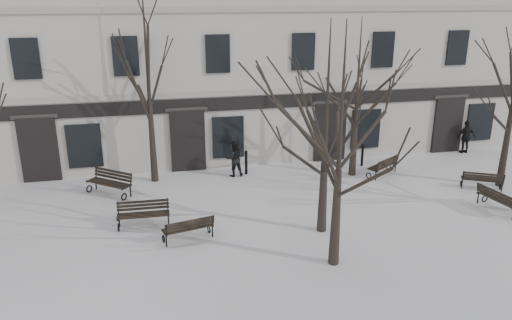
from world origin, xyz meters
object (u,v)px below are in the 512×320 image
object	(u,v)px
tree_2	(341,120)
bench_1	(188,228)
tree_1	(327,105)
bench_4	(384,165)
bench_0	(143,213)
bench_5	(498,199)
bench_2	(482,180)
bench_3	(110,182)

from	to	relation	value
tree_2	bench_1	bearing A→B (deg)	149.69
tree_1	bench_4	size ratio (longest dim) A/B	3.94
bench_0	bench_5	size ratio (longest dim) A/B	1.00
bench_2	bench_4	bearing A→B (deg)	-9.71
bench_3	bench_1	bearing A→B (deg)	-20.35
tree_2	bench_3	world-z (taller)	tree_2
bench_2	bench_1	bearing A→B (deg)	36.71
bench_0	bench_4	size ratio (longest dim) A/B	1.01
bench_2	tree_1	bearing A→B (deg)	43.38
bench_2	bench_5	world-z (taller)	bench_5
bench_1	bench_4	xyz separation A→B (m)	(9.35, 4.46, 0.02)
bench_0	bench_1	size ratio (longest dim) A/B	1.03
tree_1	bench_5	xyz separation A→B (m)	(7.15, 0.10, -4.04)
tree_1	bench_4	distance (m)	7.79
bench_2	bench_5	distance (m)	2.24
bench_0	bench_2	size ratio (longest dim) A/B	1.08
tree_1	tree_2	distance (m)	2.26
bench_1	bench_5	world-z (taller)	bench_5
bench_4	bench_5	size ratio (longest dim) A/B	0.98
bench_1	bench_3	xyz separation A→B (m)	(-2.80, 4.84, 0.08)
bench_1	tree_2	bearing A→B (deg)	136.32
bench_2	bench_5	bearing A→B (deg)	96.67
tree_1	bench_3	bearing A→B (deg)	145.57
bench_3	bench_5	distance (m)	15.44
bench_1	bench_2	bearing A→B (deg)	175.27
tree_1	bench_5	size ratio (longest dim) A/B	3.88
tree_1	bench_5	world-z (taller)	tree_1
bench_4	bench_5	xyz separation A→B (m)	(2.46, -4.62, -0.00)
bench_1	tree_1	bearing A→B (deg)	163.37
tree_2	bench_0	xyz separation A→B (m)	(-5.73, 3.93, -4.09)
bench_2	bench_3	size ratio (longest dim) A/B	0.88
bench_0	bench_1	xyz separation A→B (m)	(1.48, -1.45, -0.03)
tree_2	bench_2	size ratio (longest dim) A/B	4.26
tree_1	bench_2	distance (m)	9.22
bench_3	bench_4	xyz separation A→B (m)	(12.14, -0.38, -0.05)
bench_0	bench_2	world-z (taller)	bench_0
bench_2	bench_0	bearing A→B (deg)	29.97
tree_1	tree_2	size ratio (longest dim) A/B	0.99
bench_5	bench_1	bearing A→B (deg)	80.24
bench_0	bench_5	world-z (taller)	bench_0
bench_4	tree_2	bearing A→B (deg)	21.15
tree_2	bench_4	bearing A→B (deg)	53.72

